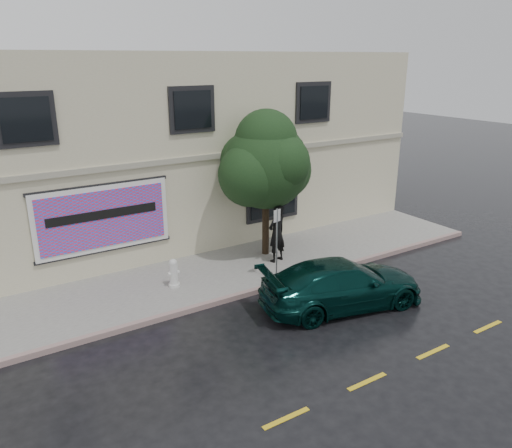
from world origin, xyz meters
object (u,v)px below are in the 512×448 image
car (342,284)px  fire_hydrant (174,273)px  street_tree (266,166)px  pedestrian (277,233)px

car → fire_hydrant: 5.06m
car → street_tree: bearing=9.3°
street_tree → fire_hydrant: bearing=-169.0°
pedestrian → fire_hydrant: bearing=-14.7°
pedestrian → street_tree: size_ratio=0.43×
street_tree → car: bearing=-92.6°
car → pedestrian: 3.50m
car → fire_hydrant: car is taller
pedestrian → street_tree: street_tree is taller
street_tree → fire_hydrant: size_ratio=5.22×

